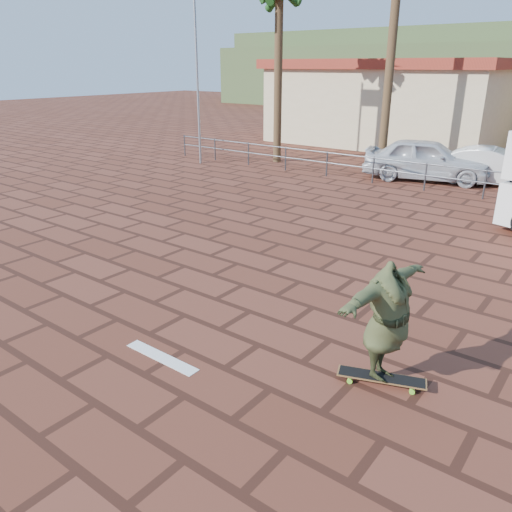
{
  "coord_description": "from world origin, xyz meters",
  "views": [
    {
      "loc": [
        5.87,
        -5.56,
        4.21
      ],
      "look_at": [
        0.47,
        1.49,
        0.8
      ],
      "focal_mm": 35.0,
      "sensor_mm": 36.0,
      "label": 1
    }
  ],
  "objects_px": {
    "car_white": "(493,166)",
    "car_silver": "(427,159)",
    "skateboarder": "(387,322)",
    "longboard": "(381,378)"
  },
  "relations": [
    {
      "from": "skateboarder",
      "to": "longboard",
      "type": "bearing_deg",
      "value": -78.19
    },
    {
      "from": "longboard",
      "to": "skateboarder",
      "type": "relative_size",
      "value": 0.58
    },
    {
      "from": "longboard",
      "to": "car_white",
      "type": "bearing_deg",
      "value": 77.51
    },
    {
      "from": "skateboarder",
      "to": "car_silver",
      "type": "relative_size",
      "value": 0.45
    },
    {
      "from": "longboard",
      "to": "car_silver",
      "type": "distance_m",
      "value": 14.18
    },
    {
      "from": "car_silver",
      "to": "skateboarder",
      "type": "bearing_deg",
      "value": -176.57
    },
    {
      "from": "longboard",
      "to": "car_silver",
      "type": "height_order",
      "value": "car_silver"
    },
    {
      "from": "skateboarder",
      "to": "car_silver",
      "type": "height_order",
      "value": "skateboarder"
    },
    {
      "from": "longboard",
      "to": "car_silver",
      "type": "bearing_deg",
      "value": 86.87
    },
    {
      "from": "car_white",
      "to": "car_silver",
      "type": "bearing_deg",
      "value": 102.94
    }
  ]
}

